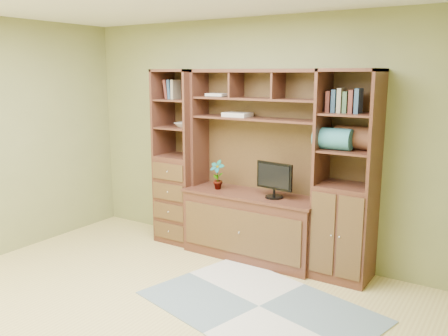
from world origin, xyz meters
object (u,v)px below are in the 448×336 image
Objects in this scene: right_tower at (347,177)px; left_tower at (180,157)px; center_hutch at (252,167)px; monitor at (274,174)px.

left_tower is at bearing 180.00° from right_tower.
right_tower is (2.02, 0.00, 0.00)m from left_tower.
left_tower is (-1.00, 0.04, 0.00)m from center_hutch.
center_hutch is 1.00× the size of right_tower.
right_tower is 3.97× the size of monitor.
left_tower is 1.29m from monitor.
center_hutch is 1.00× the size of left_tower.
right_tower reaches higher than monitor.
monitor is (1.29, -0.07, -0.04)m from left_tower.
right_tower is (1.02, 0.04, 0.00)m from center_hutch.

